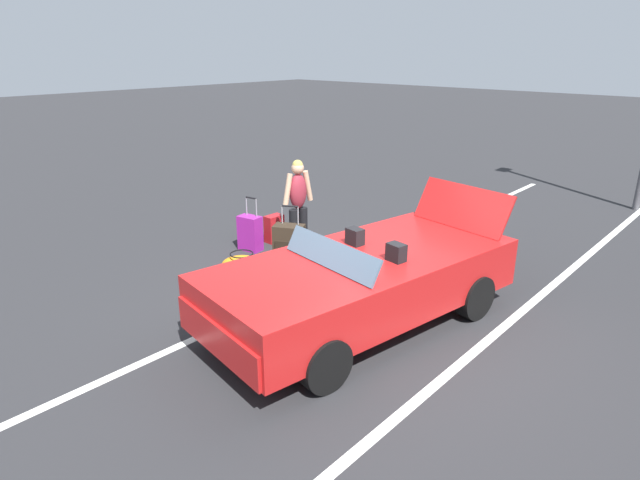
{
  "coord_description": "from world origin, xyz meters",
  "views": [
    {
      "loc": [
        4.96,
        3.76,
        3.38
      ],
      "look_at": [
        -0.47,
        -1.14,
        0.75
      ],
      "focal_mm": 30.12,
      "sensor_mm": 36.0,
      "label": 1
    }
  ],
  "objects_px": {
    "convertible_car": "(350,286)",
    "suitcase_small_carryon": "(274,228)",
    "suitcase_large_black": "(289,247)",
    "duffel_bag": "(242,264)",
    "traveler_person": "(298,202)",
    "suitcase_medium_bright": "(250,233)"
  },
  "relations": [
    {
      "from": "suitcase_large_black",
      "to": "duffel_bag",
      "type": "xyz_separation_m",
      "value": [
        0.63,
        -0.43,
        -0.21
      ]
    },
    {
      "from": "suitcase_large_black",
      "to": "suitcase_small_carryon",
      "type": "xyz_separation_m",
      "value": [
        -0.74,
        -1.14,
        -0.12
      ]
    },
    {
      "from": "duffel_bag",
      "to": "convertible_car",
      "type": "bearing_deg",
      "value": 84.37
    },
    {
      "from": "suitcase_small_carryon",
      "to": "traveler_person",
      "type": "bearing_deg",
      "value": -10.42
    },
    {
      "from": "convertible_car",
      "to": "duffel_bag",
      "type": "distance_m",
      "value": 2.43
    },
    {
      "from": "suitcase_large_black",
      "to": "traveler_person",
      "type": "bearing_deg",
      "value": -177.21
    },
    {
      "from": "suitcase_small_carryon",
      "to": "traveler_person",
      "type": "relative_size",
      "value": 0.3
    },
    {
      "from": "suitcase_small_carryon",
      "to": "convertible_car",
      "type": "bearing_deg",
      "value": -25.96
    },
    {
      "from": "convertible_car",
      "to": "traveler_person",
      "type": "xyz_separation_m",
      "value": [
        -1.44,
        -2.3,
        0.34
      ]
    },
    {
      "from": "suitcase_medium_bright",
      "to": "traveler_person",
      "type": "xyz_separation_m",
      "value": [
        -0.42,
        0.78,
        0.62
      ]
    },
    {
      "from": "convertible_car",
      "to": "suitcase_large_black",
      "type": "relative_size",
      "value": 4.21
    },
    {
      "from": "duffel_bag",
      "to": "traveler_person",
      "type": "xyz_separation_m",
      "value": [
        -1.2,
        0.08,
        0.77
      ]
    },
    {
      "from": "suitcase_large_black",
      "to": "suitcase_medium_bright",
      "type": "relative_size",
      "value": 1.1
    },
    {
      "from": "suitcase_medium_bright",
      "to": "traveler_person",
      "type": "bearing_deg",
      "value": 108.93
    },
    {
      "from": "duffel_bag",
      "to": "suitcase_medium_bright",
      "type": "bearing_deg",
      "value": -138.28
    },
    {
      "from": "convertible_car",
      "to": "suitcase_medium_bright",
      "type": "height_order",
      "value": "convertible_car"
    },
    {
      "from": "suitcase_large_black",
      "to": "duffel_bag",
      "type": "distance_m",
      "value": 0.79
    },
    {
      "from": "suitcase_medium_bright",
      "to": "traveler_person",
      "type": "relative_size",
      "value": 0.58
    },
    {
      "from": "suitcase_large_black",
      "to": "traveler_person",
      "type": "distance_m",
      "value": 0.87
    },
    {
      "from": "convertible_car",
      "to": "suitcase_small_carryon",
      "type": "relative_size",
      "value": 8.8
    },
    {
      "from": "convertible_car",
      "to": "traveler_person",
      "type": "relative_size",
      "value": 2.67
    },
    {
      "from": "suitcase_medium_bright",
      "to": "suitcase_small_carryon",
      "type": "height_order",
      "value": "suitcase_medium_bright"
    }
  ]
}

